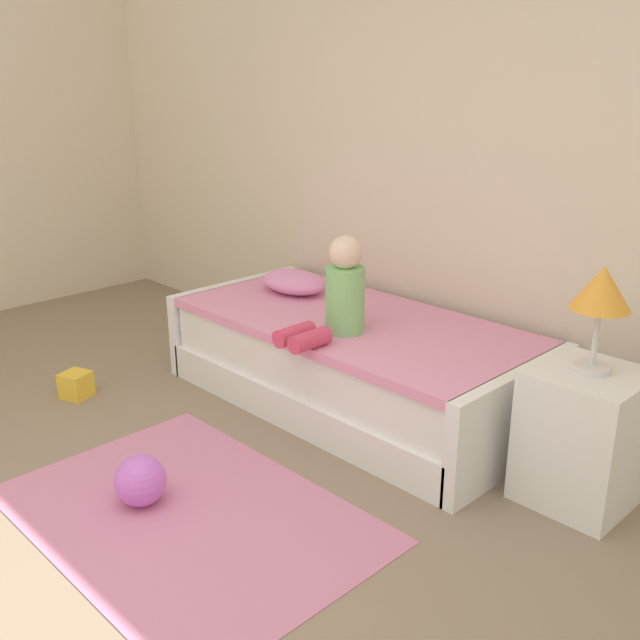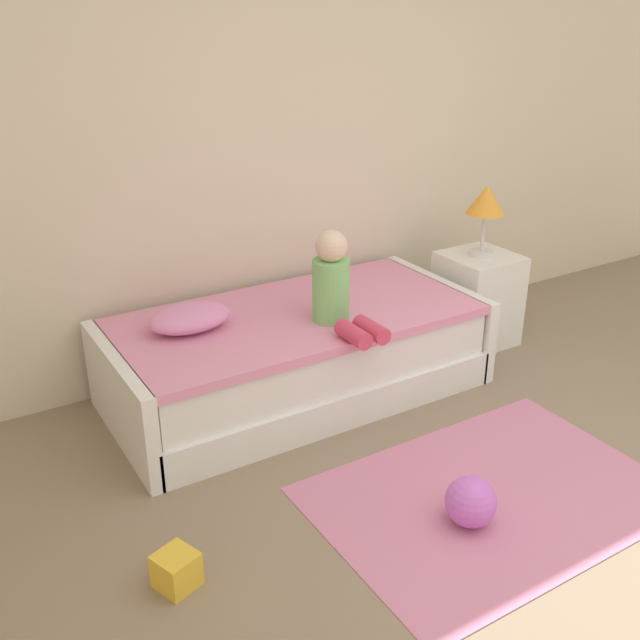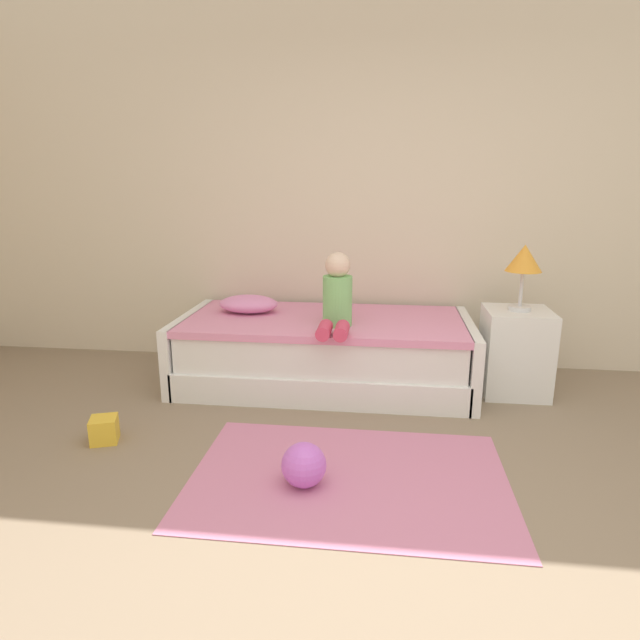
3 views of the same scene
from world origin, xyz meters
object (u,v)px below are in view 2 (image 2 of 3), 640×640
(nightstand, at_px, (477,299))
(table_lamp, at_px, (486,203))
(toy_block, at_px, (176,570))
(toy_ball, at_px, (471,502))
(bed, at_px, (297,354))
(child_figure, at_px, (336,287))
(pillow, at_px, (189,318))

(nightstand, bearing_deg, table_lamp, -90.00)
(toy_block, bearing_deg, toy_ball, -14.51)
(bed, distance_m, table_lamp, 1.52)
(nightstand, xyz_separation_m, toy_block, (-2.50, -1.07, -0.23))
(child_figure, bearing_deg, pillow, 154.71)
(nightstand, xyz_separation_m, toy_ball, (-1.29, -1.38, -0.19))
(toy_ball, distance_m, toy_block, 1.25)
(nightstand, height_order, child_figure, child_figure)
(table_lamp, xyz_separation_m, child_figure, (-1.24, -0.22, -0.23))
(pillow, height_order, toy_block, pillow)
(bed, relative_size, toy_block, 14.38)
(bed, height_order, child_figure, child_figure)
(nightstand, xyz_separation_m, child_figure, (-1.24, -0.22, 0.40))
(nightstand, relative_size, toy_ball, 2.69)
(toy_ball, bearing_deg, nightstand, 46.96)
(pillow, relative_size, toy_ball, 1.97)
(bed, bearing_deg, table_lamp, -0.30)
(nightstand, bearing_deg, pillow, 176.83)
(table_lamp, xyz_separation_m, pillow, (-1.93, 0.11, -0.37))
(child_figure, bearing_deg, toy_ball, -92.49)
(pillow, bearing_deg, bed, -9.71)
(pillow, distance_m, toy_block, 1.39)
(child_figure, bearing_deg, table_lamp, 10.13)
(table_lamp, relative_size, child_figure, 0.88)
(child_figure, bearing_deg, bed, 115.91)
(child_figure, distance_m, toy_block, 1.65)
(child_figure, relative_size, pillow, 1.16)
(table_lamp, height_order, toy_block, table_lamp)
(bed, height_order, pillow, pillow)
(bed, bearing_deg, pillow, 170.29)
(bed, xyz_separation_m, toy_ball, (0.06, -1.39, -0.13))
(bed, distance_m, toy_block, 1.58)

